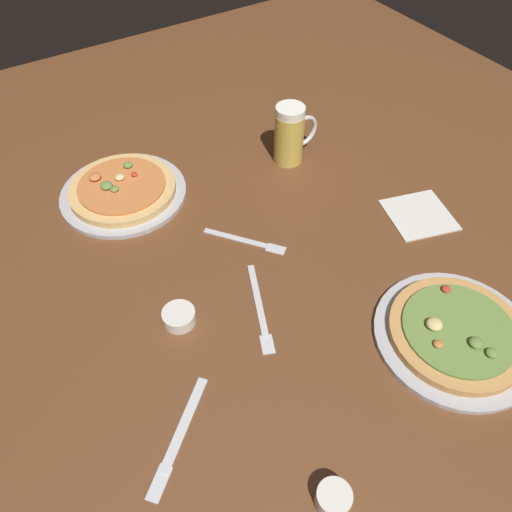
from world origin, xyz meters
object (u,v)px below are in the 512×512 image
knife_right (179,436)px  fork_spare (260,309)px  ramekin_sauce (179,317)px  napkin_folded (419,214)px  ramekin_butter (333,499)px  pizza_plate_far (123,190)px  fork_left (246,241)px  pizza_plate_near (456,334)px  beer_mug_dark (290,134)px

knife_right → fork_spare: (0.26, 0.15, 0.00)m
ramekin_sauce → napkin_folded: (0.64, -0.03, -0.01)m
fork_spare → napkin_folded: bearing=3.5°
ramekin_butter → napkin_folded: size_ratio=0.38×
ramekin_sauce → knife_right: ramekin_sauce is taller
pizza_plate_far → fork_spare: (0.10, -0.49, -0.01)m
fork_left → ramekin_butter: bearing=-108.1°
ramekin_sauce → fork_spare: (0.15, -0.06, -0.01)m
pizza_plate_near → napkin_folded: size_ratio=2.14×
beer_mug_dark → pizza_plate_near: bearing=-94.5°
pizza_plate_near → knife_right: 0.57m
pizza_plate_near → ramekin_butter: (-0.39, -0.11, 0.00)m
beer_mug_dark → pizza_plate_far: bearing=167.0°
pizza_plate_far → beer_mug_dark: beer_mug_dark is taller
fork_left → pizza_plate_far: bearing=120.2°
ramekin_sauce → knife_right: size_ratio=0.37×
fork_left → knife_right: size_ratio=0.92×
pizza_plate_near → ramekin_sauce: 0.55m
pizza_plate_near → fork_spare: (-0.29, 0.27, -0.01)m
ramekin_butter → ramekin_sauce: bearing=96.4°
pizza_plate_near → napkin_folded: pizza_plate_near is taller
ramekin_sauce → ramekin_butter: size_ratio=1.21×
ramekin_butter → fork_left: bearing=71.9°
ramekin_sauce → fork_left: 0.26m
ramekin_butter → napkin_folded: (0.59, 0.41, -0.02)m
pizza_plate_far → ramekin_sauce: size_ratio=4.69×
fork_spare → beer_mug_dark: bearing=48.5°
beer_mug_dark → fork_spare: 0.52m
beer_mug_dark → napkin_folded: size_ratio=1.09×
pizza_plate_far → napkin_folded: (0.59, -0.46, -0.01)m
knife_right → fork_spare: size_ratio=0.85×
pizza_plate_near → beer_mug_dark: beer_mug_dark is taller
ramekin_butter → fork_left: (0.18, 0.56, -0.02)m
napkin_folded → knife_right: bearing=-166.4°
napkin_folded → fork_left: (-0.41, 0.15, -0.00)m
ramekin_sauce → napkin_folded: bearing=-3.1°
napkin_folded → fork_left: bearing=159.6°
pizza_plate_near → beer_mug_dark: bearing=85.5°
ramekin_sauce → pizza_plate_near: bearing=-36.6°
knife_right → beer_mug_dark: bearing=41.7°
ramekin_butter → fork_spare: ramekin_butter is taller
ramekin_sauce → napkin_folded: size_ratio=0.45×
fork_left → fork_spare: size_ratio=0.78×
pizza_plate_near → fork_spare: size_ratio=1.46×
beer_mug_dark → fork_left: bearing=-142.2°
knife_right → ramekin_sauce: bearing=63.2°
pizza_plate_near → fork_left: 0.50m
pizza_plate_far → fork_left: pizza_plate_far is taller
pizza_plate_near → napkin_folded: (0.19, 0.30, -0.01)m
beer_mug_dark → fork_left: (-0.26, -0.21, -0.08)m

